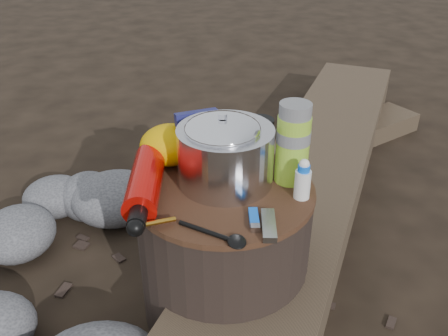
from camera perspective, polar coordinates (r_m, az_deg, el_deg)
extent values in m
plane|color=black|center=(1.49, 0.00, -16.15)|extent=(60.00, 60.00, 0.00)
cylinder|color=black|center=(1.35, 0.00, -9.94)|extent=(0.46, 0.46, 0.42)
cube|color=#423426|center=(2.01, 11.04, 0.15)|extent=(1.47, 2.04, 0.18)
cube|color=#423426|center=(2.32, 12.20, 2.98)|extent=(1.07, 0.61, 0.09)
cylinder|color=silver|center=(1.21, 0.16, 1.44)|extent=(0.24, 0.24, 0.15)
cylinder|color=white|center=(1.20, -0.17, 1.98)|extent=(0.18, 0.18, 0.18)
cylinder|color=#92C32E|center=(1.22, 8.12, 2.87)|extent=(0.08, 0.08, 0.21)
cylinder|color=black|center=(1.35, 4.19, 3.50)|extent=(0.07, 0.07, 0.11)
ellipsoid|color=#DCA100|center=(1.32, -6.35, 2.75)|extent=(0.16, 0.13, 0.11)
cube|color=navy|center=(1.31, -3.08, 3.59)|extent=(0.12, 0.04, 0.15)
cube|color=blue|center=(1.11, 3.54, -5.81)|extent=(0.03, 0.08, 0.01)
cube|color=#AFAFB4|center=(1.09, 5.30, -6.74)|extent=(0.05, 0.11, 0.02)
cylinder|color=white|center=(1.18, 9.27, -1.51)|extent=(0.04, 0.04, 0.09)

